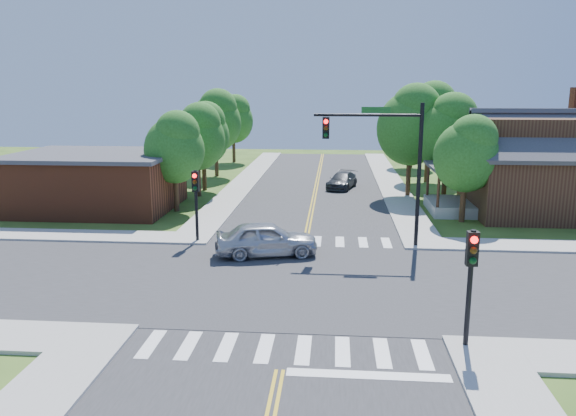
# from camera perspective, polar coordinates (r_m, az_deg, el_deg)

# --- Properties ---
(ground) EXTENTS (100.00, 100.00, 0.00)m
(ground) POSITION_cam_1_polar(r_m,az_deg,el_deg) (23.53, 0.97, -7.52)
(ground) COLOR #304E18
(ground) RESTS_ON ground
(road_ns) EXTENTS (10.00, 90.00, 0.04)m
(road_ns) POSITION_cam_1_polar(r_m,az_deg,el_deg) (23.53, 0.97, -7.48)
(road_ns) COLOR #2D2D30
(road_ns) RESTS_ON ground
(road_ew) EXTENTS (90.00, 10.00, 0.04)m
(road_ew) POSITION_cam_1_polar(r_m,az_deg,el_deg) (23.53, 0.97, -7.47)
(road_ew) COLOR #2D2D30
(road_ew) RESTS_ON ground
(intersection_patch) EXTENTS (10.20, 10.20, 0.06)m
(intersection_patch) POSITION_cam_1_polar(r_m,az_deg,el_deg) (23.53, 0.97, -7.52)
(intersection_patch) COLOR #2D2D30
(intersection_patch) RESTS_ON ground
(sidewalk_ne) EXTENTS (40.00, 40.00, 0.14)m
(sidewalk_ne) POSITION_cam_1_polar(r_m,az_deg,el_deg) (41.30, 25.04, 0.07)
(sidewalk_ne) COLOR #9E9B93
(sidewalk_ne) RESTS_ON ground
(sidewalk_nw) EXTENTS (40.00, 40.00, 0.14)m
(sidewalk_nw) POSITION_cam_1_polar(r_m,az_deg,el_deg) (42.41, -19.34, 0.83)
(sidewalk_nw) COLOR #9E9B93
(sidewalk_nw) RESTS_ON ground
(crosswalk_north) EXTENTS (8.85, 2.00, 0.01)m
(crosswalk_north) POSITION_cam_1_polar(r_m,az_deg,el_deg) (29.42, 1.78, -3.36)
(crosswalk_north) COLOR white
(crosswalk_north) RESTS_ON ground
(crosswalk_south) EXTENTS (8.85, 2.00, 0.01)m
(crosswalk_south) POSITION_cam_1_polar(r_m,az_deg,el_deg) (17.82, -0.41, -14.12)
(crosswalk_south) COLOR white
(crosswalk_south) RESTS_ON ground
(centerline) EXTENTS (0.30, 90.00, 0.01)m
(centerline) POSITION_cam_1_polar(r_m,az_deg,el_deg) (23.52, 0.97, -7.42)
(centerline) COLOR gold
(centerline) RESTS_ON ground
(stop_bar) EXTENTS (4.60, 0.45, 0.09)m
(stop_bar) POSITION_cam_1_polar(r_m,az_deg,el_deg) (16.57, 8.14, -16.59)
(stop_bar) COLOR white
(stop_bar) RESTS_ON ground
(signal_mast_ne) EXTENTS (5.30, 0.42, 7.20)m
(signal_mast_ne) POSITION_cam_1_polar(r_m,az_deg,el_deg) (27.97, 9.85, 5.69)
(signal_mast_ne) COLOR black
(signal_mast_ne) RESTS_ON ground
(signal_pole_se) EXTENTS (0.34, 0.42, 3.80)m
(signal_pole_se) POSITION_cam_1_polar(r_m,az_deg,el_deg) (17.79, 18.11, -5.71)
(signal_pole_se) COLOR black
(signal_pole_se) RESTS_ON ground
(signal_pole_nw) EXTENTS (0.34, 0.42, 3.80)m
(signal_pole_nw) POSITION_cam_1_polar(r_m,az_deg,el_deg) (29.05, -9.36, 1.58)
(signal_pole_nw) COLOR black
(signal_pole_nw) RESTS_ON ground
(house_ne) EXTENTS (13.05, 8.80, 7.11)m
(house_ne) POSITION_cam_1_polar(r_m,az_deg,el_deg) (39.09, 25.27, 4.27)
(house_ne) COLOR #351C12
(house_ne) RESTS_ON ground
(building_nw) EXTENTS (10.40, 8.40, 3.73)m
(building_nw) POSITION_cam_1_polar(r_m,az_deg,el_deg) (39.09, -18.91, 2.64)
(building_nw) COLOR brown
(building_nw) RESTS_ON ground
(tree_e_a) EXTENTS (3.78, 3.59, 6.42)m
(tree_e_a) POSITION_cam_1_polar(r_m,az_deg,el_deg) (34.55, 17.80, 5.42)
(tree_e_a) COLOR #382314
(tree_e_a) RESTS_ON ground
(tree_e_b) EXTENTS (4.48, 4.26, 7.62)m
(tree_e_b) POSITION_cam_1_polar(r_m,az_deg,el_deg) (40.70, 16.02, 7.59)
(tree_e_b) COLOR #382314
(tree_e_b) RESTS_ON ground
(tree_e_c) EXTENTS (4.97, 4.73, 8.46)m
(tree_e_c) POSITION_cam_1_polar(r_m,az_deg,el_deg) (48.61, 14.26, 9.03)
(tree_e_c) COLOR #382314
(tree_e_c) RESTS_ON ground
(tree_e_d) EXTENTS (4.37, 4.15, 7.42)m
(tree_e_d) POSITION_cam_1_polar(r_m,az_deg,el_deg) (57.25, 12.65, 8.86)
(tree_e_d) COLOR #382314
(tree_e_d) RESTS_ON ground
(tree_w_a) EXTENTS (3.84, 3.65, 6.53)m
(tree_w_a) POSITION_cam_1_polar(r_m,az_deg,el_deg) (36.56, -11.39, 6.22)
(tree_w_a) COLOR #382314
(tree_w_a) RESTS_ON ground
(tree_w_b) EXTENTS (4.05, 3.85, 6.89)m
(tree_w_b) POSITION_cam_1_polar(r_m,az_deg,el_deg) (43.83, -8.55, 7.61)
(tree_w_b) COLOR #382314
(tree_w_b) RESTS_ON ground
(tree_w_c) EXTENTS (4.60, 4.37, 7.82)m
(tree_w_c) POSITION_cam_1_polar(r_m,az_deg,el_deg) (50.76, -7.31, 8.95)
(tree_w_c) COLOR #382314
(tree_w_c) RESTS_ON ground
(tree_w_d) EXTENTS (4.23, 4.02, 7.19)m
(tree_w_d) POSITION_cam_1_polar(r_m,az_deg,el_deg) (60.18, -5.52, 9.10)
(tree_w_d) COLOR #382314
(tree_w_d) RESTS_ON ground
(tree_house) EXTENTS (4.85, 4.60, 8.24)m
(tree_house) POSITION_cam_1_polar(r_m,az_deg,el_deg) (41.53, 12.49, 8.43)
(tree_house) COLOR #382314
(tree_house) RESTS_ON ground
(tree_bldg) EXTENTS (4.05, 3.85, 6.89)m
(tree_bldg) POSITION_cam_1_polar(r_m,az_deg,el_deg) (41.44, -9.13, 7.32)
(tree_bldg) COLOR #382314
(tree_bldg) RESTS_ON ground
(car_silver) EXTENTS (4.06, 5.71, 1.66)m
(car_silver) POSITION_cam_1_polar(r_m,az_deg,el_deg) (26.76, -2.22, -3.21)
(car_silver) COLOR #B7BABF
(car_silver) RESTS_ON ground
(car_dgrey) EXTENTS (3.96, 5.17, 1.24)m
(car_dgrey) POSITION_cam_1_polar(r_m,az_deg,el_deg) (44.74, 5.50, 2.75)
(car_dgrey) COLOR #313337
(car_dgrey) RESTS_ON ground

